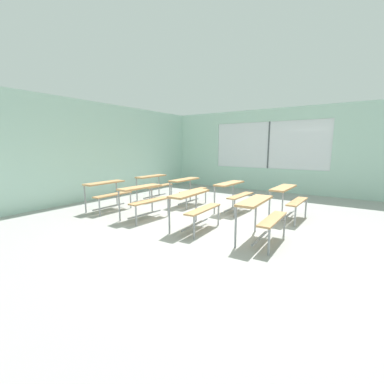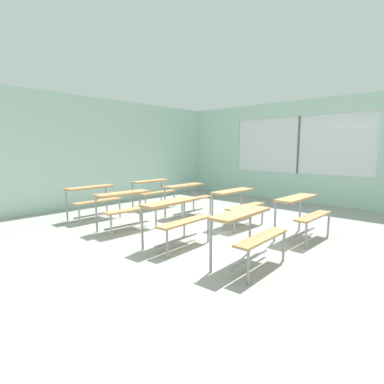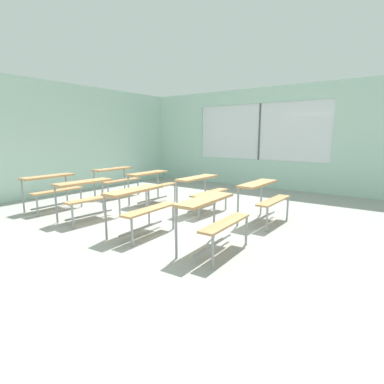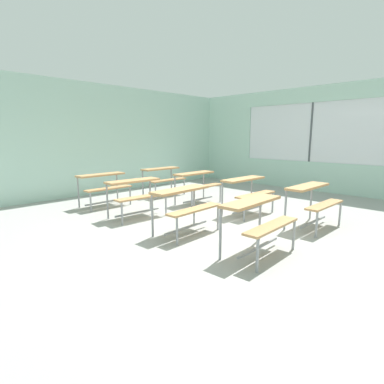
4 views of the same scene
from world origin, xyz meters
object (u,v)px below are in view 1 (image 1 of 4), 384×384
object	(u,v)px
desk_bench_r3c0	(108,189)
desk_bench_r2c1	(188,185)
desk_bench_r0c0	(261,210)
desk_bench_r1c1	(233,190)
desk_bench_r2c0	(144,194)
desk_bench_r0c1	(288,195)
desk_bench_r1c0	(194,202)
desk_bench_r3c1	(154,181)

from	to	relation	value
desk_bench_r3c0	desk_bench_r2c1	bearing A→B (deg)	-39.10
desk_bench_r3c0	desk_bench_r0c0	bearing A→B (deg)	-90.63
desk_bench_r1c1	desk_bench_r2c0	size ratio (longest dim) A/B	0.99
desk_bench_r2c1	desk_bench_r3c0	xyz separation A→B (m)	(-1.70, 1.34, 0.00)
desk_bench_r0c0	desk_bench_r0c1	bearing A→B (deg)	-2.55
desk_bench_r1c1	desk_bench_r3c0	distance (m)	3.24
desk_bench_r0c0	desk_bench_r0c1	size ratio (longest dim) A/B	1.01
desk_bench_r1c1	desk_bench_r3c0	size ratio (longest dim) A/B	1.01
desk_bench_r1c1	desk_bench_r2c0	distance (m)	2.26
desk_bench_r1c0	desk_bench_r2c0	world-z (taller)	same
desk_bench_r3c1	desk_bench_r0c0	bearing A→B (deg)	-112.37
desk_bench_r0c1	desk_bench_r1c0	xyz separation A→B (m)	(-1.81, 1.36, 0.00)
desk_bench_r1c1	desk_bench_r2c1	size ratio (longest dim) A/B	1.01
desk_bench_r1c1	desk_bench_r2c1	bearing A→B (deg)	92.39
desk_bench_r0c0	desk_bench_r3c1	bearing A→B (deg)	64.43
desk_bench_r0c0	desk_bench_r2c1	size ratio (longest dim) A/B	1.01
desk_bench_r0c0	desk_bench_r2c1	distance (m)	3.22
desk_bench_r0c1	desk_bench_r1c1	distance (m)	1.35
desk_bench_r1c1	desk_bench_r3c1	xyz separation A→B (m)	(0.07, 2.78, 0.00)
desk_bench_r0c0	desk_bench_r3c0	distance (m)	4.09
desk_bench_r2c0	desk_bench_r3c0	xyz separation A→B (m)	(0.03, 1.33, 0.00)
desk_bench_r1c0	desk_bench_r2c1	xyz separation A→B (m)	(1.75, 1.40, 0.00)
desk_bench_r0c0	desk_bench_r1c1	distance (m)	2.17
desk_bench_r1c0	desk_bench_r2c0	xyz separation A→B (m)	(0.02, 1.41, 0.00)
desk_bench_r0c1	desk_bench_r3c1	xyz separation A→B (m)	(0.03, 4.13, 0.00)
desk_bench_r0c0	desk_bench_r3c0	bearing A→B (deg)	87.98
desk_bench_r1c1	desk_bench_r3c1	world-z (taller)	same
desk_bench_r0c1	desk_bench_r1c1	size ratio (longest dim) A/B	0.99
desk_bench_r1c1	desk_bench_r2c1	distance (m)	1.41
desk_bench_r3c0	desk_bench_r3c1	bearing A→B (deg)	0.10
desk_bench_r2c1	desk_bench_r3c1	world-z (taller)	same
desk_bench_r2c0	desk_bench_r2c1	world-z (taller)	same
desk_bench_r1c0	desk_bench_r3c0	distance (m)	2.74
desk_bench_r3c1	desk_bench_r2c1	bearing A→B (deg)	-92.68
desk_bench_r1c0	desk_bench_r2c1	bearing A→B (deg)	35.80
desk_bench_r1c1	desk_bench_r3c0	xyz separation A→B (m)	(-1.72, 2.75, 0.00)
desk_bench_r1c0	desk_bench_r2c1	world-z (taller)	same
desk_bench_r0c1	desk_bench_r2c0	xyz separation A→B (m)	(-1.80, 2.77, 0.00)
desk_bench_r1c0	desk_bench_r2c0	bearing A→B (deg)	86.58
desk_bench_r3c0	desk_bench_r2c0	bearing A→B (deg)	-92.26
desk_bench_r0c1	desk_bench_r1c0	distance (m)	2.26
desk_bench_r0c1	desk_bench_r2c1	size ratio (longest dim) A/B	1.00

